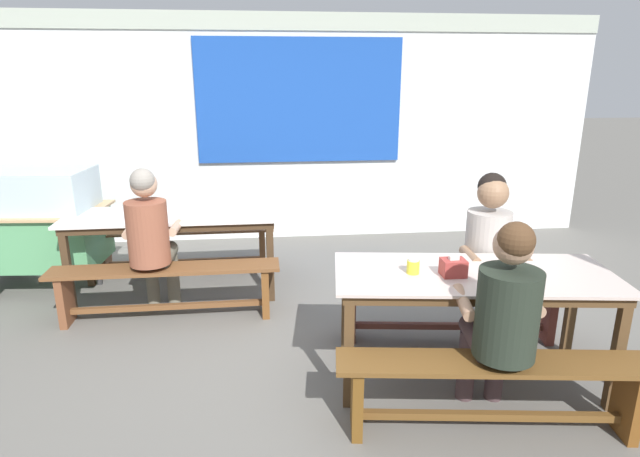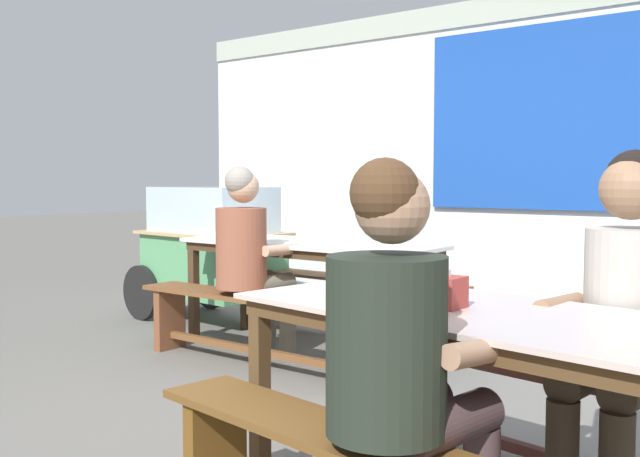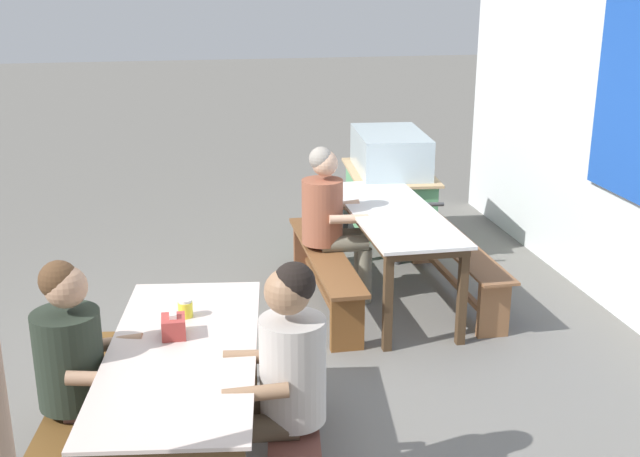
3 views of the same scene
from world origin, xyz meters
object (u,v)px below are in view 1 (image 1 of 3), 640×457
at_px(bench_far_back, 184,244).
at_px(person_near_front, 503,313).
at_px(dining_table_near, 473,283).
at_px(bench_near_back, 450,302).
at_px(person_right_near_table, 490,251).
at_px(dining_table_far, 173,222).
at_px(tissue_box, 453,267).
at_px(bench_far_front, 166,283).
at_px(person_left_back_turned, 150,234).
at_px(bench_near_front, 493,385).
at_px(food_cart, 36,221).
at_px(condiment_jar, 413,266).

bearing_deg(bench_far_back, person_near_front, -52.08).
bearing_deg(bench_far_back, dining_table_near, -46.17).
relative_size(bench_near_back, person_right_near_table, 1.35).
relative_size(dining_table_far, tissue_box, 12.84).
bearing_deg(person_right_near_table, bench_far_back, 143.87).
relative_size(bench_far_front, person_left_back_turned, 1.46).
xyz_separation_m(dining_table_far, bench_far_front, (0.00, -0.55, -0.37)).
relative_size(dining_table_near, bench_far_back, 1.00).
xyz_separation_m(dining_table_far, bench_near_front, (2.06, -2.21, -0.37)).
xyz_separation_m(bench_far_front, person_right_near_table, (2.42, -0.68, 0.43)).
relative_size(food_cart, person_right_near_table, 1.19).
distance_m(person_left_back_turned, condiment_jar, 2.18).
height_order(bench_near_front, tissue_box, tissue_box).
xyz_separation_m(bench_far_back, condiment_jar, (1.74, -2.19, 0.51)).
bearing_deg(tissue_box, bench_far_front, 149.40).
bearing_deg(condiment_jar, bench_far_front, 147.61).
bearing_deg(tissue_box, bench_near_back, 68.87).
bearing_deg(person_near_front, bench_near_back, 84.48).
height_order(person_near_front, condiment_jar, person_near_front).
xyz_separation_m(bench_far_front, bench_near_back, (2.19, -0.59, -0.01)).
bearing_deg(bench_near_front, bench_far_back, 126.74).
relative_size(person_left_back_turned, person_right_near_table, 0.98).
distance_m(bench_far_front, bench_near_back, 2.27).
bearing_deg(bench_near_back, condiment_jar, -131.76).
height_order(bench_far_back, food_cart, food_cart).
xyz_separation_m(person_right_near_table, condiment_jar, (-0.69, -0.42, 0.07)).
bearing_deg(bench_near_front, dining_table_far, 132.88).
relative_size(dining_table_near, bench_far_front, 0.99).
bearing_deg(person_near_front, dining_table_near, 86.55).
xyz_separation_m(bench_far_front, tissue_box, (1.97, -1.16, 0.50)).
bearing_deg(person_right_near_table, condiment_jar, -148.73).
bearing_deg(dining_table_near, bench_far_back, 133.83).
xyz_separation_m(bench_near_front, person_left_back_turned, (-2.16, 1.73, 0.41)).
bearing_deg(food_cart, condiment_jar, -32.91).
bearing_deg(bench_near_front, person_near_front, 56.76).
bearing_deg(person_near_front, dining_table_far, 134.26).
distance_m(dining_table_near, tissue_box, 0.20).
distance_m(bench_near_back, person_near_front, 1.10).
relative_size(bench_far_back, person_near_front, 1.46).
xyz_separation_m(dining_table_far, condiment_jar, (1.74, -1.64, 0.13)).
distance_m(bench_far_back, person_left_back_turned, 1.11).
height_order(dining_table_near, bench_near_back, dining_table_near).
bearing_deg(bench_far_front, person_left_back_turned, 147.80).
relative_size(person_near_front, tissue_box, 8.52).
bearing_deg(condiment_jar, bench_far_back, 128.48).
height_order(person_left_back_turned, condiment_jar, person_left_back_turned).
xyz_separation_m(bench_near_front, person_near_front, (0.04, 0.06, 0.40)).
distance_m(dining_table_far, person_left_back_turned, 0.49).
xyz_separation_m(food_cart, condiment_jar, (3.04, -1.97, 0.17)).
bearing_deg(person_near_front, bench_far_back, 127.92).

